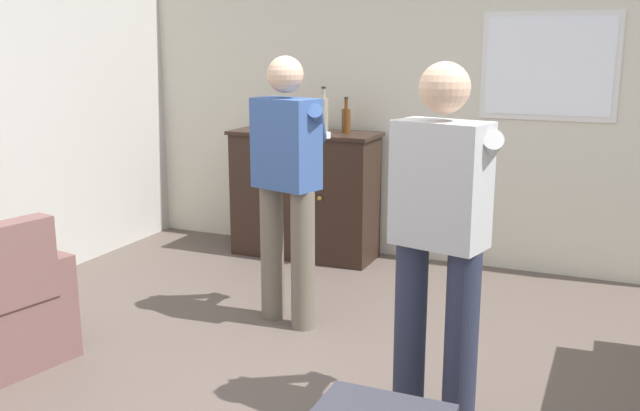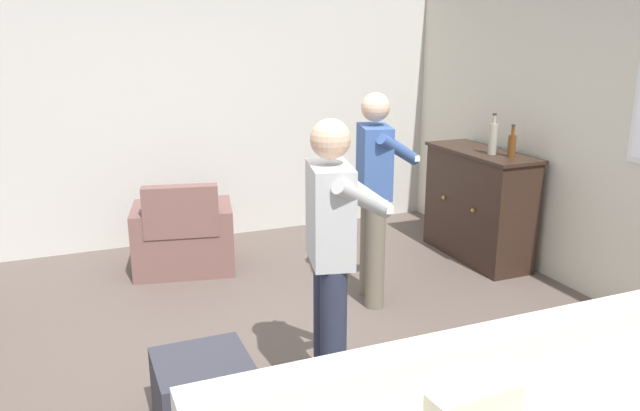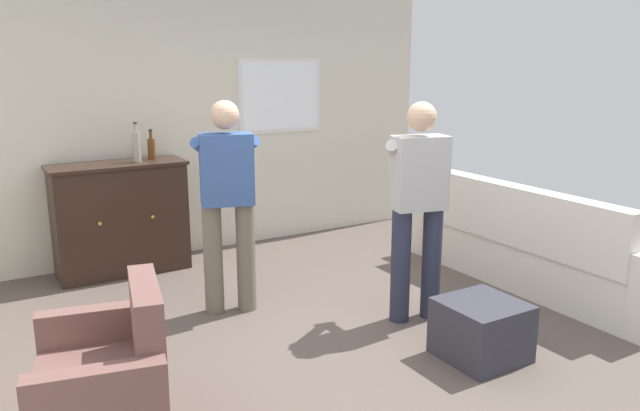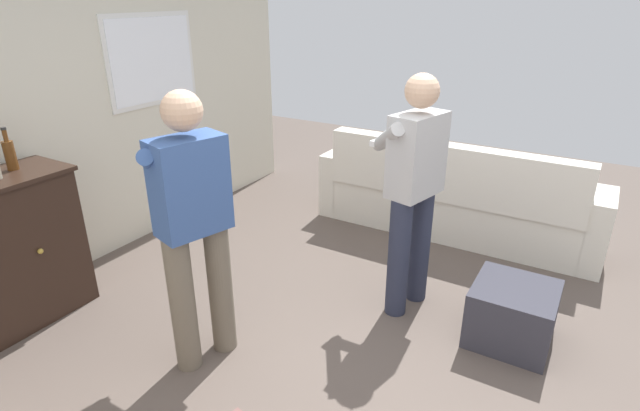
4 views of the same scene
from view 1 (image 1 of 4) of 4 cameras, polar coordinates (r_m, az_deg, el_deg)
name	(u,v)px [view 1 (image 1 of 4)]	position (r m, az deg, el deg)	size (l,w,h in m)	color
ground	(300,401)	(3.70, -1.58, -15.39)	(10.40, 10.40, 0.00)	brown
wall_back_with_window	(442,88)	(5.79, 9.76, 9.26)	(5.20, 0.15, 2.80)	beige
sideboard_cabinet	(305,194)	(5.91, -1.23, 0.90)	(1.22, 0.49, 1.05)	black
bottle_wine_green	(346,119)	(5.72, 2.10, 6.90)	(0.07, 0.07, 0.29)	#593314
bottle_liquor_amber	(324,114)	(5.70, 0.29, 7.30)	(0.08, 0.08, 0.37)	gray
person_standing_left	(288,179)	(4.39, -2.60, 2.16)	(0.54, 0.52, 1.68)	#6B6051
person_standing_right	(440,232)	(3.19, 9.60, -2.12)	(0.54, 0.51, 1.68)	#282D42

